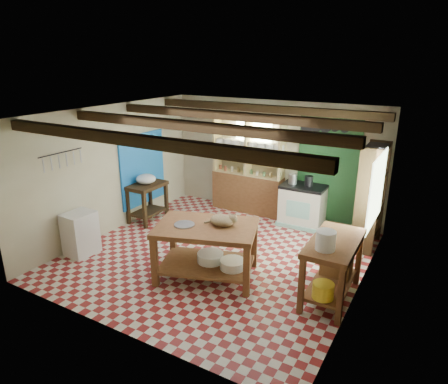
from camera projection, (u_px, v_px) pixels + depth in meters
The scene contains 30 objects.
floor at pixel (217, 256), 7.37m from camera, with size 5.00×5.00×0.02m, color maroon.
ceiling at pixel (216, 113), 6.54m from camera, with size 5.00×5.00×0.02m, color #4B4B50.
wall_back at pixel (274, 159), 9.00m from camera, with size 5.00×0.04×2.60m, color #BAB396.
wall_front at pixel (112, 244), 4.90m from camera, with size 5.00×0.04×2.60m, color #BAB396.
wall_left at pixel (112, 170), 8.14m from camera, with size 0.04×5.00×2.60m, color #BAB396.
wall_right at pixel (365, 216), 5.77m from camera, with size 0.04×5.00×2.60m, color #BAB396.
ceiling_beams at pixel (216, 121), 6.57m from camera, with size 5.00×3.80×0.15m, color #312111.
blue_wall_patch at pixel (143, 169), 8.92m from camera, with size 0.04×1.40×1.60m, color blue.
green_wall_patch at pixel (328, 168), 8.40m from camera, with size 1.30×0.04×2.30m, color #1D4922.
window_back at pixel (254, 139), 9.10m from camera, with size 0.90×0.02×0.80m, color white.
window_right at pixel (377, 190), 6.57m from camera, with size 0.02×1.30×1.20m, color white.
utensil_rail at pixel (62, 159), 6.97m from camera, with size 0.06×0.90×0.28m, color black.
pot_rack at pixel (326, 127), 7.76m from camera, with size 0.86×0.12×0.36m, color black.
shelving_unit at pixel (248, 166), 9.17m from camera, with size 1.70×0.34×2.20m, color #D3BB7A.
tall_rack at pixel (371, 197), 7.45m from camera, with size 0.40×0.86×2.00m, color #312111.
work_table at pixel (207, 251), 6.56m from camera, with size 1.60×1.07×0.91m, color brown.
stove at pixel (302, 205), 8.58m from camera, with size 0.92×0.62×0.90m, color beige.
prep_table at pixel (147, 202), 8.83m from camera, with size 0.58×0.85×0.86m, color #312111.
white_cabinet at pixel (80, 233), 7.33m from camera, with size 0.45×0.54×0.81m, color silver.
right_counter at pixel (332, 269), 5.95m from camera, with size 0.66×1.32×0.95m, color brown.
cat at pixel (222, 220), 6.38m from camera, with size 0.40×0.31×0.18m, color #957D57.
steel_tray at pixel (184, 225), 6.43m from camera, with size 0.33×0.33×0.02m, color #9C9CA3.
basin_large at pixel (210, 257), 6.64m from camera, with size 0.44×0.44×0.15m, color silver.
basin_small at pixel (232, 264), 6.43m from camera, with size 0.41×0.41×0.14m, color silver.
kettle_left at pixel (293, 179), 8.52m from camera, with size 0.19×0.19×0.21m, color #9C9CA3.
kettle_right at pixel (309, 181), 8.36m from camera, with size 0.18×0.18×0.22m, color black.
enamel_bowl at pixel (146, 179), 8.65m from camera, with size 0.43×0.43×0.21m, color silver.
white_bucket at pixel (326, 240), 5.48m from camera, with size 0.28×0.28×0.28m, color silver.
wicker_basket at pixel (337, 265), 6.22m from camera, with size 0.44×0.36×0.31m, color olive.
yellow_tub at pixel (323, 290), 5.61m from camera, with size 0.30×0.30×0.22m, color yellow.
Camera 1 is at (3.41, -5.65, 3.48)m, focal length 32.00 mm.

